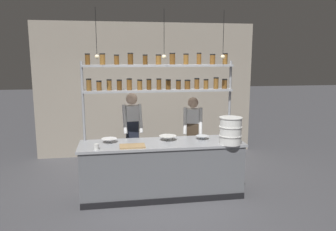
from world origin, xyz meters
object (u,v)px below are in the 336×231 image
Objects in this scene: spice_shelf_unit at (159,81)px; chef_left at (132,131)px; cutting_board at (132,146)px; prep_bowl_center_back at (168,138)px; chef_center at (193,133)px; serving_cup_front at (96,147)px; prep_bowl_near_left at (202,138)px; prep_bowl_center_front at (109,141)px; container_stack at (230,131)px.

spice_shelf_unit is 1.56× the size of chef_left.
cutting_board is at bearing -133.79° from spice_shelf_unit.
prep_bowl_center_back is at bearing 27.25° from cutting_board.
spice_shelf_unit is at bearing -137.16° from chef_center.
cutting_board is 0.69m from prep_bowl_center_back.
serving_cup_front is (-1.17, -0.39, 0.00)m from prep_bowl_center_back.
chef_center is 5.35× the size of prep_bowl_center_back.
cutting_board is 1.77× the size of prep_bowl_near_left.
spice_shelf_unit is 1.54m from serving_cup_front.
chef_left is 1.14m from chef_center.
chef_left is 6.51× the size of prep_bowl_center_front.
prep_bowl_center_front is (-1.56, -0.60, 0.06)m from chef_center.
spice_shelf_unit is 1.64× the size of chef_center.
chef_center is 0.63m from prep_bowl_near_left.
container_stack reaches higher than cutting_board.
cutting_board is 0.56m from serving_cup_front.
spice_shelf_unit is 1.22m from cutting_board.
prep_bowl_near_left is (1.21, 0.29, 0.02)m from cutting_board.
spice_shelf_unit is 1.45m from container_stack.
chef_left is (-0.45, 0.47, -0.96)m from spice_shelf_unit.
container_stack is 1.73× the size of prep_bowl_center_front.
chef_center is 1.67m from prep_bowl_center_front.
spice_shelf_unit is 1.16m from chef_left.
prep_bowl_center_back is at bearing -120.71° from chef_center.
container_stack is at bearing -0.19° from serving_cup_front.
prep_bowl_near_left is (-0.37, 0.37, -0.19)m from container_stack.
spice_shelf_unit is 10.13× the size of prep_bowl_center_front.
prep_bowl_center_front is (-0.42, -0.67, -0.00)m from chef_left.
prep_bowl_center_front is (-0.37, 0.32, 0.02)m from cutting_board.
prep_bowl_center_back is at bearing -56.48° from chef_left.
prep_bowl_near_left is 0.77× the size of prep_bowl_center_back.
prep_bowl_near_left is at bearing 134.61° from container_stack.
prep_bowl_center_front is at bearing 138.49° from cutting_board.
cutting_board is at bearing -129.26° from chef_center.
cutting_board is at bearing 7.13° from serving_cup_front.
chef_center reaches higher than prep_bowl_center_back.
prep_bowl_near_left is at bearing -75.01° from chef_center.
chef_center is 2.01m from serving_cup_front.
prep_bowl_center_front is 0.98m from prep_bowl_center_back.
prep_bowl_near_left is 1.80m from serving_cup_front.
serving_cup_front is (-2.13, 0.01, -0.18)m from container_stack.
spice_shelf_unit is 11.46× the size of prep_bowl_near_left.
serving_cup_front is (-1.77, -0.36, 0.01)m from prep_bowl_near_left.
spice_shelf_unit is 8.80× the size of prep_bowl_center_back.
chef_center reaches higher than prep_bowl_center_front.
chef_left is at bearing 145.00° from container_stack.
spice_shelf_unit is at bearing 161.95° from prep_bowl_near_left.
cutting_board is at bearing 177.24° from container_stack.
prep_bowl_center_back reaches higher than prep_bowl_near_left.
prep_bowl_near_left is at bearing -2.14° from prep_bowl_center_back.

